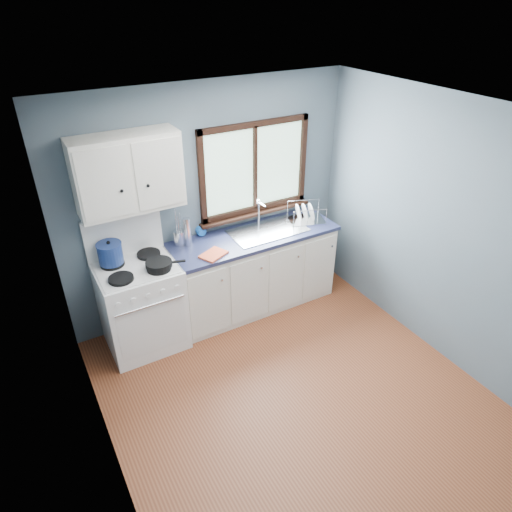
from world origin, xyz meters
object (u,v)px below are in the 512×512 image
skillet (159,264)px  stockpot (110,253)px  utensil_crock (180,237)px  gas_range (141,303)px  dish_rack (306,216)px  base_cabinets (253,274)px  thermos (187,232)px  sink (267,236)px

skillet → stockpot: bearing=158.5°
skillet → utensil_crock: size_ratio=0.97×
skillet → stockpot: stockpot is taller
gas_range → dish_rack: (1.99, 0.02, 0.48)m
stockpot → dish_rack: 2.18m
skillet → stockpot: 0.48m
gas_range → stockpot: bearing=142.2°
base_cabinets → thermos: bearing=169.7°
sink → skillet: sink is taller
gas_range → stockpot: 0.62m
utensil_crock → thermos: size_ratio=1.31×
sink → base_cabinets: bearing=179.9°
stockpot → utensil_crock: bearing=5.4°
skillet → stockpot: (-0.37, 0.29, 0.08)m
gas_range → sink: gas_range is taller
base_cabinets → thermos: size_ratio=5.91×
base_cabinets → dish_rack: 0.89m
stockpot → dish_rack: size_ratio=0.66×
base_cabinets → stockpot: size_ratio=5.93×
stockpot → utensil_crock: (0.72, 0.07, -0.06)m
dish_rack → skillet: bearing=-155.8°
base_cabinets → sink: sink is taller
gas_range → thermos: size_ratio=4.34×
base_cabinets → skillet: size_ratio=4.63×
utensil_crock → thermos: 0.12m
stockpot → thermos: thermos is taller
gas_range → base_cabinets: (1.31, 0.02, -0.08)m
sink → skillet: size_ratio=2.10×
dish_rack → thermos: bearing=-166.3°
skillet → thermos: bearing=52.0°
gas_range → dish_rack: 2.05m
gas_range → skillet: gas_range is taller
skillet → dish_rack: size_ratio=0.85×
gas_range → dish_rack: gas_range is taller
base_cabinets → sink: size_ratio=2.20×
base_cabinets → sink: 0.48m
base_cabinets → dish_rack: bearing=0.5°
gas_range → utensil_crock: bearing=21.2°
sink → thermos: (-0.88, 0.13, 0.22)m
skillet → utensil_crock: utensil_crock is taller
base_cabinets → skillet: bearing=-171.4°
base_cabinets → stockpot: stockpot is taller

